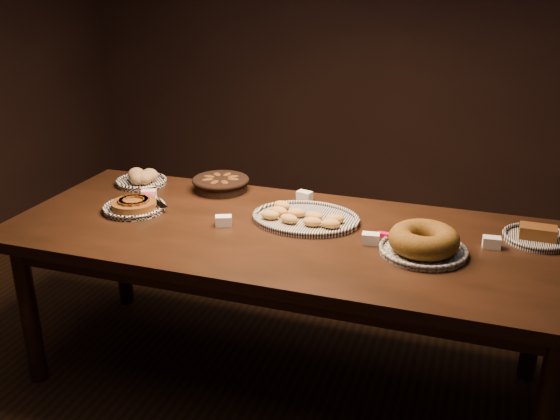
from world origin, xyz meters
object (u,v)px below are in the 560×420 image
(apple_tart_plate, at_px, (134,206))
(bundt_cake_plate, at_px, (423,243))
(madeleine_platter, at_px, (304,218))
(buffet_table, at_px, (284,246))

(apple_tart_plate, xyz_separation_m, bundt_cake_plate, (1.32, -0.04, 0.02))
(madeleine_platter, distance_m, bundt_cake_plate, 0.56)
(buffet_table, xyz_separation_m, apple_tart_plate, (-0.73, -0.00, 0.10))
(buffet_table, bearing_deg, apple_tart_plate, -179.85)
(madeleine_platter, relative_size, bundt_cake_plate, 1.32)
(madeleine_platter, bearing_deg, bundt_cake_plate, -36.96)
(apple_tart_plate, bearing_deg, bundt_cake_plate, 8.50)
(buffet_table, xyz_separation_m, madeleine_platter, (0.05, 0.12, 0.09))
(buffet_table, bearing_deg, madeleine_platter, 66.06)
(apple_tart_plate, distance_m, bundt_cake_plate, 1.32)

